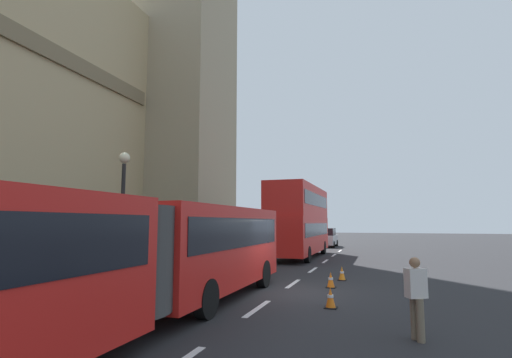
# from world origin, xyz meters

# --- Properties ---
(ground_plane) EXTENTS (160.00, 160.00, 0.00)m
(ground_plane) POSITION_xyz_m (0.00, 0.00, 0.00)
(ground_plane) COLOR #262628
(lane_centre_marking) EXTENTS (34.40, 0.16, 0.01)m
(lane_centre_marking) POSITION_xyz_m (3.94, 0.00, 0.00)
(lane_centre_marking) COLOR silver
(lane_centre_marking) RESTS_ON ground_plane
(articulated_bus) EXTENTS (16.82, 2.54, 2.90)m
(articulated_bus) POSITION_xyz_m (-6.51, 1.99, 1.75)
(articulated_bus) COLOR red
(articulated_bus) RESTS_ON ground_plane
(double_decker_bus) EXTENTS (10.40, 2.54, 4.90)m
(double_decker_bus) POSITION_xyz_m (12.88, 2.00, 2.71)
(double_decker_bus) COLOR red
(double_decker_bus) RESTS_ON ground_plane
(sedan_lead) EXTENTS (4.40, 1.86, 1.85)m
(sedan_lead) POSITION_xyz_m (25.20, 1.83, 0.91)
(sedan_lead) COLOR #B7B7BC
(sedan_lead) RESTS_ON ground_plane
(traffic_cone_west) EXTENTS (0.36, 0.36, 0.58)m
(traffic_cone_west) POSITION_xyz_m (-2.25, -1.95, 0.28)
(traffic_cone_west) COLOR black
(traffic_cone_west) RESTS_ON ground_plane
(traffic_cone_middle) EXTENTS (0.36, 0.36, 0.58)m
(traffic_cone_middle) POSITION_xyz_m (1.17, -1.54, 0.28)
(traffic_cone_middle) COLOR black
(traffic_cone_middle) RESTS_ON ground_plane
(traffic_cone_east) EXTENTS (0.36, 0.36, 0.58)m
(traffic_cone_east) POSITION_xyz_m (3.16, -1.76, 0.28)
(traffic_cone_east) COLOR black
(traffic_cone_east) RESTS_ON ground_plane
(street_lamp) EXTENTS (0.44, 0.44, 5.27)m
(street_lamp) POSITION_xyz_m (-0.58, 6.50, 3.06)
(street_lamp) COLOR black
(street_lamp) RESTS_ON ground_plane
(pedestrian_near_cones) EXTENTS (0.40, 0.47, 1.69)m
(pedestrian_near_cones) POSITION_xyz_m (-4.70, -4.04, 0.91)
(pedestrian_near_cones) COLOR #726651
(pedestrian_near_cones) RESTS_ON ground_plane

